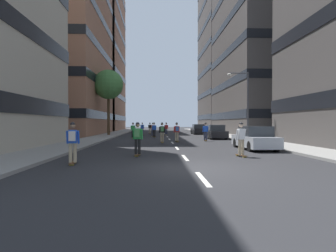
% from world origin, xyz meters
% --- Properties ---
extents(ground_plane, '(148.83, 148.83, 0.00)m').
position_xyz_m(ground_plane, '(0.00, 24.81, 0.00)').
color(ground_plane, '#28282B').
extents(sidewalk_left, '(3.05, 68.21, 0.14)m').
position_xyz_m(sidewalk_left, '(-7.77, 27.91, 0.07)').
color(sidewalk_left, gray).
rests_on(sidewalk_left, ground_plane).
extents(sidewalk_right, '(3.05, 68.21, 0.14)m').
position_xyz_m(sidewalk_right, '(7.77, 27.91, 0.07)').
color(sidewalk_right, gray).
rests_on(sidewalk_right, ground_plane).
extents(lane_markings, '(0.16, 57.20, 0.01)m').
position_xyz_m(lane_markings, '(0.00, 25.50, 0.00)').
color(lane_markings, silver).
rests_on(lane_markings, ground_plane).
extents(building_left_mid, '(15.53, 21.25, 28.23)m').
position_xyz_m(building_left_mid, '(-17.00, 30.68, 14.21)').
color(building_left_mid, '#9E6B51').
rests_on(building_left_mid, ground_plane).
extents(building_left_far, '(15.53, 20.94, 32.90)m').
position_xyz_m(building_left_far, '(-17.00, 49.19, 16.54)').
color(building_left_far, '#9E6B51').
rests_on(building_left_far, ground_plane).
extents(building_right_mid, '(15.53, 19.92, 37.89)m').
position_xyz_m(building_right_mid, '(17.00, 30.68, 19.04)').
color(building_right_mid, '#4C4744').
rests_on(building_right_mid, ground_plane).
extents(building_right_far, '(15.53, 16.75, 34.98)m').
position_xyz_m(building_right_far, '(17.00, 49.19, 17.58)').
color(building_right_far, '#4C4744').
rests_on(building_right_far, ground_plane).
extents(parked_car_near, '(1.82, 4.40, 1.52)m').
position_xyz_m(parked_car_near, '(5.04, 6.99, 0.70)').
color(parked_car_near, '#B2B7BF').
rests_on(parked_car_near, ground_plane).
extents(parked_car_mid, '(1.82, 4.40, 1.52)m').
position_xyz_m(parked_car_mid, '(5.04, 30.22, 0.70)').
color(parked_car_mid, black).
rests_on(parked_car_mid, ground_plane).
extents(parked_car_far, '(1.82, 4.40, 1.52)m').
position_xyz_m(parked_car_far, '(5.04, 18.55, 0.70)').
color(parked_car_far, black).
rests_on(parked_car_far, ground_plane).
extents(street_tree_near, '(3.92, 3.92, 8.69)m').
position_xyz_m(street_tree_near, '(-7.77, 25.81, 6.82)').
color(street_tree_near, '#4C3823').
rests_on(street_tree_near, sidewalk_left).
extents(streetlamp_right, '(2.13, 0.30, 6.50)m').
position_xyz_m(streetlamp_right, '(7.10, 15.20, 4.14)').
color(streetlamp_right, '#3F3F44').
rests_on(streetlamp_right, sidewalk_right).
extents(skater_0, '(0.54, 0.91, 1.78)m').
position_xyz_m(skater_0, '(3.29, 15.02, 0.98)').
color(skater_0, brown).
rests_on(skater_0, ground_plane).
extents(skater_1, '(0.55, 0.92, 1.78)m').
position_xyz_m(skater_1, '(-2.41, 3.82, 1.02)').
color(skater_1, brown).
rests_on(skater_1, ground_plane).
extents(skater_2, '(0.57, 0.92, 1.78)m').
position_xyz_m(skater_2, '(-1.82, 23.70, 1.02)').
color(skater_2, brown).
rests_on(skater_2, ground_plane).
extents(skater_3, '(0.56, 0.92, 1.78)m').
position_xyz_m(skater_3, '(-4.92, 1.06, 1.02)').
color(skater_3, brown).
rests_on(skater_3, ground_plane).
extents(skater_4, '(0.57, 0.92, 1.78)m').
position_xyz_m(skater_4, '(2.92, 3.24, 0.98)').
color(skater_4, brown).
rests_on(skater_4, ground_plane).
extents(skater_5, '(0.57, 0.92, 1.78)m').
position_xyz_m(skater_5, '(0.03, 27.32, 0.98)').
color(skater_5, brown).
rests_on(skater_5, ground_plane).
extents(skater_6, '(0.53, 0.90, 1.78)m').
position_xyz_m(skater_6, '(-2.39, 32.64, 0.98)').
color(skater_6, brown).
rests_on(skater_6, ground_plane).
extents(skater_7, '(0.57, 0.92, 1.78)m').
position_xyz_m(skater_7, '(-1.63, 21.81, 0.98)').
color(skater_7, brown).
rests_on(skater_7, ground_plane).
extents(skater_8, '(0.54, 0.91, 1.78)m').
position_xyz_m(skater_8, '(-0.90, 13.05, 1.02)').
color(skater_8, brown).
rests_on(skater_8, ground_plane).
extents(skater_9, '(0.54, 0.90, 1.78)m').
position_xyz_m(skater_9, '(-3.43, 29.32, 0.98)').
color(skater_9, brown).
rests_on(skater_9, ground_plane).
extents(skater_10, '(0.56, 0.92, 1.78)m').
position_xyz_m(skater_10, '(0.46, 13.96, 1.02)').
color(skater_10, brown).
rests_on(skater_10, ground_plane).
extents(skater_11, '(0.54, 0.91, 1.78)m').
position_xyz_m(skater_11, '(-4.02, 20.10, 0.98)').
color(skater_11, brown).
rests_on(skater_11, ground_plane).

